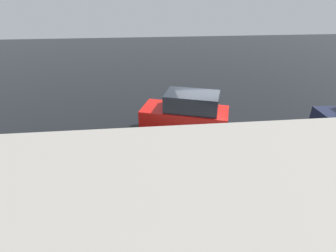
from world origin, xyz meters
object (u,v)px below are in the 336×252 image
fire_hydrant (125,153)px  sign_post (106,158)px  moving_hatchback (187,114)px  pedestrian (103,147)px

fire_hydrant → sign_post: (0.39, 2.08, 1.18)m
moving_hatchback → fire_hydrant: size_ratio=5.29×
moving_hatchback → sign_post: size_ratio=1.77×
pedestrian → sign_post: 2.35m
moving_hatchback → sign_post: 5.17m
moving_hatchback → pedestrian: moving_hatchback is taller
fire_hydrant → pedestrian: bearing=-4.1°
fire_hydrant → sign_post: 2.42m
pedestrian → sign_post: bearing=101.1°
fire_hydrant → sign_post: bearing=79.3°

